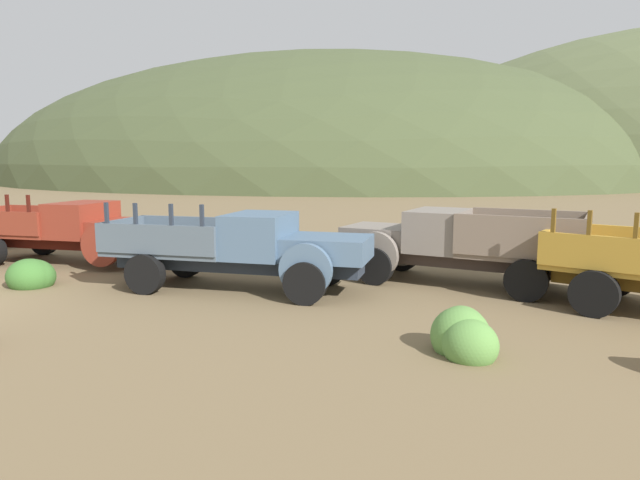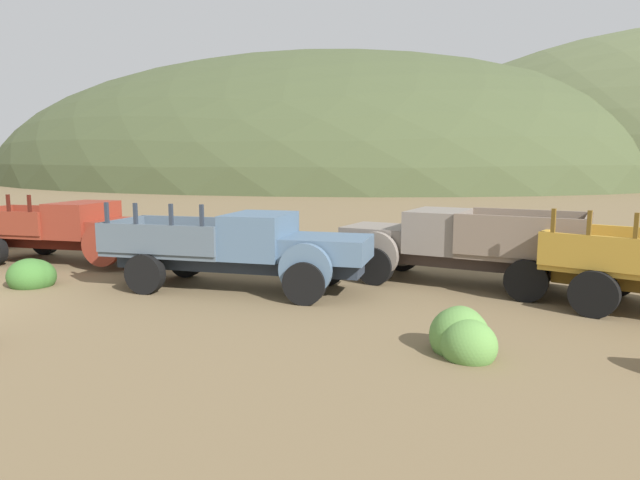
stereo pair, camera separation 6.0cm
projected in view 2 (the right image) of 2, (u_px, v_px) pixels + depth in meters
hill_center at (317, 179)px, 93.46m from camera, size 105.99×88.71×38.31m
truck_rust_red at (80, 230)px, 17.22m from camera, size 6.44×3.29×2.16m
truck_chalk_blue at (255, 250)px, 13.59m from camera, size 6.72×3.20×2.16m
truck_primer_gray at (444, 244)px, 14.43m from camera, size 6.09×2.56×1.91m
bush_back_edge at (462, 338)px, 9.20m from camera, size 1.16×1.16×0.98m
bush_between_trucks at (32, 276)px, 14.16m from camera, size 1.17×1.13×0.91m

